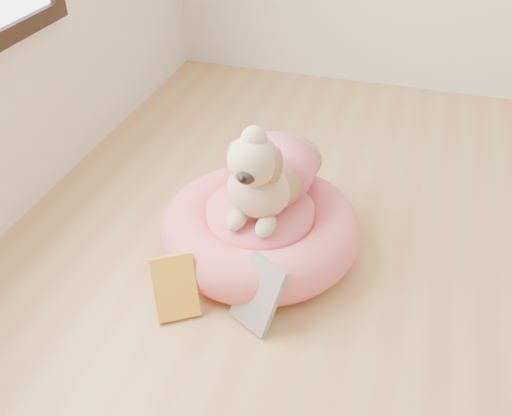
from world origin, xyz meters
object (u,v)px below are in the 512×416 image
(pet_bed, at_px, (260,229))
(book_white, at_px, (258,294))
(dog, at_px, (269,156))
(book_yellow, at_px, (175,287))

(pet_bed, height_order, book_white, book_white)
(pet_bed, relative_size, book_white, 3.19)
(dog, distance_m, book_white, 0.46)
(book_yellow, bearing_deg, pet_bed, 32.60)
(book_white, bearing_deg, pet_bed, 134.45)
(book_yellow, height_order, book_white, book_white)
(pet_bed, xyz_separation_m, dog, (0.02, 0.04, 0.28))
(dog, xyz_separation_m, book_white, (0.08, -0.37, -0.26))
(pet_bed, relative_size, book_yellow, 3.49)
(dog, relative_size, book_yellow, 2.48)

